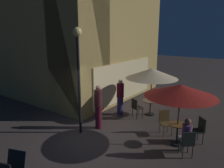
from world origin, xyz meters
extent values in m
plane|color=#3A312E|center=(0.00, 0.00, 0.00)|extent=(60.00, 60.00, 0.00)
cube|color=tan|center=(4.85, 2.41, 4.36)|extent=(7.74, 2.13, 8.73)
cube|color=tan|center=(2.04, 5.59, 4.36)|extent=(2.13, 8.48, 8.73)
cube|color=beige|center=(4.46, 1.31, 1.25)|extent=(5.42, 0.08, 2.10)
cylinder|color=black|center=(0.16, 0.62, 1.89)|extent=(0.10, 0.10, 3.79)
sphere|color=#F7E279|center=(0.16, 0.62, 3.89)|extent=(0.34, 0.34, 0.34)
cube|color=black|center=(-2.91, -0.01, 0.43)|extent=(0.44, 0.61, 0.84)
cylinder|color=black|center=(3.51, -0.75, 0.01)|extent=(0.40, 0.40, 0.03)
cylinder|color=black|center=(3.51, -0.75, 0.34)|extent=(0.06, 0.06, 0.69)
cylinder|color=#85614C|center=(3.51, -0.75, 0.70)|extent=(0.76, 0.76, 0.03)
cylinder|color=black|center=(1.47, -2.78, 0.01)|extent=(0.40, 0.40, 0.03)
cylinder|color=black|center=(1.47, -2.78, 0.38)|extent=(0.06, 0.06, 0.75)
cylinder|color=brown|center=(1.47, -2.78, 0.77)|extent=(0.61, 0.61, 0.03)
cylinder|color=black|center=(3.51, -0.75, 0.03)|extent=(0.36, 0.36, 0.06)
cylinder|color=#463C1E|center=(3.51, -0.75, 1.10)|extent=(0.05, 0.05, 2.21)
cone|color=beige|center=(3.51, -0.75, 2.03)|extent=(2.42, 2.42, 0.46)
cylinder|color=black|center=(1.47, -2.78, 0.03)|extent=(0.36, 0.36, 0.06)
cylinder|color=#49391C|center=(1.47, -2.78, 1.07)|extent=(0.05, 0.05, 2.13)
cone|color=maroon|center=(1.47, -2.78, 1.98)|extent=(2.40, 2.40, 0.40)
cylinder|color=black|center=(3.05, -0.36, 0.23)|extent=(0.03, 0.03, 0.46)
cylinder|color=black|center=(2.91, -0.66, 0.23)|extent=(0.03, 0.03, 0.46)
cylinder|color=black|center=(2.74, -0.22, 0.23)|extent=(0.03, 0.03, 0.46)
cylinder|color=black|center=(2.61, -0.53, 0.23)|extent=(0.03, 0.03, 0.46)
cube|color=black|center=(2.83, -0.44, 0.48)|extent=(0.55, 0.55, 0.04)
cube|color=black|center=(2.66, -0.37, 0.70)|extent=(0.21, 0.40, 0.42)
cylinder|color=black|center=(1.78, -3.31, 0.22)|extent=(0.03, 0.03, 0.44)
cylinder|color=black|center=(2.00, -3.08, 0.22)|extent=(0.03, 0.03, 0.44)
cylinder|color=black|center=(2.01, -3.53, 0.22)|extent=(0.03, 0.03, 0.44)
cylinder|color=black|center=(2.23, -3.30, 0.22)|extent=(0.03, 0.03, 0.44)
cube|color=black|center=(2.01, -3.30, 0.46)|extent=(0.57, 0.57, 0.04)
cube|color=black|center=(2.14, -3.43, 0.71)|extent=(0.31, 0.32, 0.46)
cylinder|color=brown|center=(2.00, -2.41, 0.22)|extent=(0.03, 0.03, 0.43)
cylinder|color=brown|center=(1.74, -2.20, 0.22)|extent=(0.03, 0.03, 0.43)
cylinder|color=brown|center=(2.21, -2.15, 0.22)|extent=(0.03, 0.03, 0.43)
cylinder|color=brown|center=(1.95, -1.94, 0.22)|extent=(0.03, 0.03, 0.43)
cube|color=brown|center=(1.97, -2.18, 0.45)|extent=(0.59, 0.59, 0.04)
cube|color=brown|center=(2.09, -2.03, 0.71)|extent=(0.35, 0.30, 0.48)
cylinder|color=black|center=(0.95, -3.03, 0.22)|extent=(0.03, 0.03, 0.43)
cylinder|color=black|center=(1.17, -3.27, 0.22)|extent=(0.03, 0.03, 0.43)
cylinder|color=black|center=(0.71, -3.25, 0.22)|extent=(0.03, 0.03, 0.43)
cylinder|color=black|center=(0.93, -3.48, 0.22)|extent=(0.03, 0.03, 0.43)
cube|color=black|center=(0.94, -3.26, 0.45)|extent=(0.56, 0.56, 0.04)
cube|color=black|center=(0.81, -3.38, 0.69)|extent=(0.30, 0.32, 0.43)
cube|color=slate|center=(1.04, -3.17, 0.49)|extent=(0.47, 0.46, 0.14)
cylinder|color=slate|center=(1.16, -3.06, 0.24)|extent=(0.14, 0.14, 0.49)
cylinder|color=#5B375E|center=(0.94, -3.26, 0.78)|extent=(0.30, 0.30, 0.59)
sphere|color=brown|center=(0.94, -3.26, 1.17)|extent=(0.21, 0.21, 0.21)
cylinder|color=#46111D|center=(0.90, 0.31, 0.48)|extent=(0.28, 0.28, 0.95)
cylinder|color=#42191C|center=(0.90, 0.31, 1.29)|extent=(0.32, 0.32, 0.68)
sphere|color=#94664E|center=(0.90, 0.31, 1.73)|extent=(0.21, 0.21, 0.21)
cylinder|color=#2A2351|center=(2.67, 0.43, 0.45)|extent=(0.29, 0.29, 0.89)
cylinder|color=#520F1D|center=(2.67, 0.43, 1.22)|extent=(0.34, 0.34, 0.65)
sphere|color=tan|center=(2.67, 0.43, 1.63)|extent=(0.21, 0.21, 0.21)
camera|label=1|loc=(-5.45, -4.99, 3.87)|focal=34.44mm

